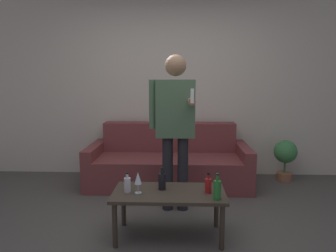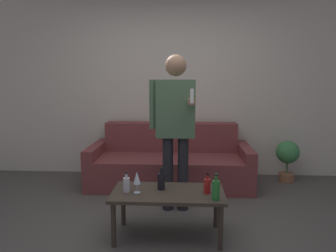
% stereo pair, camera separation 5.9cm
% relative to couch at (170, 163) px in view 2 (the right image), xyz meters
% --- Properties ---
extents(ground_plane, '(16.00, 16.00, 0.00)m').
position_rel_couch_xyz_m(ground_plane, '(-0.01, -1.58, -0.29)').
color(ground_plane, '#514C47').
extents(wall_back, '(8.00, 0.06, 2.70)m').
position_rel_couch_xyz_m(wall_back, '(-0.01, 0.50, 1.06)').
color(wall_back, beige).
rests_on(wall_back, ground_plane).
extents(couch, '(2.14, 0.92, 0.81)m').
position_rel_couch_xyz_m(couch, '(0.00, 0.00, 0.00)').
color(couch, brown).
rests_on(couch, ground_plane).
extents(coffee_table, '(1.01, 0.53, 0.43)m').
position_rel_couch_xyz_m(coffee_table, '(0.06, -1.53, 0.09)').
color(coffee_table, '#3D3328').
rests_on(coffee_table, ground_plane).
extents(bottle_orange, '(0.06, 0.06, 0.18)m').
position_rel_couch_xyz_m(bottle_orange, '(0.40, -1.55, 0.21)').
color(bottle_orange, '#B21E1E').
rests_on(bottle_orange, coffee_table).
extents(bottle_green, '(0.06, 0.06, 0.22)m').
position_rel_couch_xyz_m(bottle_green, '(0.47, -1.71, 0.23)').
color(bottle_green, '#23752D').
rests_on(bottle_green, coffee_table).
extents(bottle_dark, '(0.07, 0.07, 0.21)m').
position_rel_couch_xyz_m(bottle_dark, '(-0.01, -1.48, 0.22)').
color(bottle_dark, black).
rests_on(bottle_dark, coffee_table).
extents(bottle_yellow, '(0.06, 0.06, 0.18)m').
position_rel_couch_xyz_m(bottle_yellow, '(-0.32, -1.56, 0.21)').
color(bottle_yellow, silver).
rests_on(bottle_yellow, coffee_table).
extents(wine_glass_near, '(0.07, 0.07, 0.19)m').
position_rel_couch_xyz_m(wine_glass_near, '(-0.22, -1.58, 0.27)').
color(wine_glass_near, silver).
rests_on(wine_glass_near, coffee_table).
extents(person_standing_front, '(0.49, 0.43, 1.68)m').
position_rel_couch_xyz_m(person_standing_front, '(0.10, -0.91, 0.71)').
color(person_standing_front, '#232328').
rests_on(person_standing_front, ground_plane).
extents(potted_plant, '(0.32, 0.32, 0.58)m').
position_rel_couch_xyz_m(potted_plant, '(1.63, 0.17, 0.08)').
color(potted_plant, '#936042').
rests_on(potted_plant, ground_plane).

